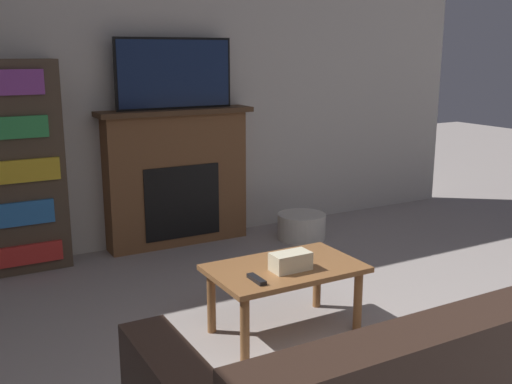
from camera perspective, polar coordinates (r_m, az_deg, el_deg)
The scene contains 8 objects.
wall_back at distance 5.01m, azimuth -8.43°, elevation 10.49°, with size 6.06×0.06×2.70m.
fireplace at distance 4.98m, azimuth -7.49°, elevation 1.43°, with size 1.28×0.28×1.13m.
tv at distance 4.86m, azimuth -7.70°, elevation 11.11°, with size 0.97×0.03×0.56m.
coffee_table at distance 3.41m, azimuth 2.77°, elevation -7.97°, with size 0.85×0.53×0.40m.
tissue_box at distance 3.32m, azimuth 3.31°, elevation -6.60°, with size 0.22×0.12×0.10m.
remote_control at distance 3.17m, azimuth 0.05°, elevation -8.31°, with size 0.04×0.15×0.02m.
bookshelf at distance 4.62m, azimuth -21.55°, elevation 2.16°, with size 0.60×0.29×1.53m.
storage_basket at distance 5.19m, azimuth 4.36°, elevation -3.26°, with size 0.41×0.41×0.22m.
Camera 1 is at (-1.78, -0.79, 1.58)m, focal length 42.00 mm.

